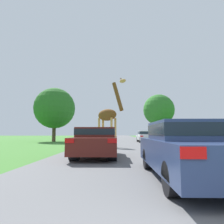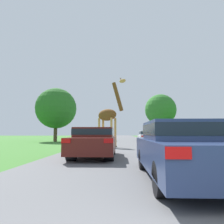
{
  "view_description": "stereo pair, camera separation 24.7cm",
  "coord_description": "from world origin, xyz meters",
  "px_view_note": "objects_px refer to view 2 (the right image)",
  "views": [
    {
      "loc": [
        -0.85,
        -0.93,
        1.11
      ],
      "look_at": [
        -1.21,
        14.86,
        2.76
      ],
      "focal_mm": 32.0,
      "sensor_mm": 36.0,
      "label": 1
    },
    {
      "loc": [
        -0.6,
        -0.92,
        1.11
      ],
      "look_at": [
        -1.21,
        14.86,
        2.76
      ],
      "focal_mm": 32.0,
      "sensor_mm": 36.0,
      "label": 2
    }
  ],
  "objects_px": {
    "tree_left_edge": "(160,110)",
    "car_queue_right": "(94,141)",
    "sign_post": "(218,135)",
    "giraffe_near_road": "(109,115)",
    "car_lead_maroon": "(184,148)",
    "car_queue_left": "(147,136)",
    "car_far_ahead": "(106,135)",
    "tree_centre_back": "(56,108)"
  },
  "relations": [
    {
      "from": "tree_centre_back",
      "to": "car_lead_maroon",
      "type": "bearing_deg",
      "value": -64.49
    },
    {
      "from": "sign_post",
      "to": "giraffe_near_road",
      "type": "bearing_deg",
      "value": 154.01
    },
    {
      "from": "car_queue_right",
      "to": "tree_left_edge",
      "type": "bearing_deg",
      "value": 71.12
    },
    {
      "from": "giraffe_near_road",
      "to": "car_far_ahead",
      "type": "xyz_separation_m",
      "value": [
        -1.01,
        12.31,
        -1.76
      ]
    },
    {
      "from": "giraffe_near_road",
      "to": "car_lead_maroon",
      "type": "relative_size",
      "value": 1.2
    },
    {
      "from": "car_lead_maroon",
      "to": "car_queue_right",
      "type": "height_order",
      "value": "car_lead_maroon"
    },
    {
      "from": "giraffe_near_road",
      "to": "tree_centre_back",
      "type": "height_order",
      "value": "tree_centre_back"
    },
    {
      "from": "car_queue_right",
      "to": "tree_centre_back",
      "type": "distance_m",
      "value": 18.44
    },
    {
      "from": "car_lead_maroon",
      "to": "giraffe_near_road",
      "type": "bearing_deg",
      "value": 102.72
    },
    {
      "from": "tree_left_edge",
      "to": "car_far_ahead",
      "type": "bearing_deg",
      "value": -156.8
    },
    {
      "from": "car_far_ahead",
      "to": "tree_centre_back",
      "type": "relative_size",
      "value": 0.66
    },
    {
      "from": "car_queue_right",
      "to": "tree_left_edge",
      "type": "xyz_separation_m",
      "value": [
        7.63,
        22.31,
        4.0
      ]
    },
    {
      "from": "giraffe_near_road",
      "to": "car_queue_right",
      "type": "relative_size",
      "value": 1.33
    },
    {
      "from": "giraffe_near_road",
      "to": "car_lead_maroon",
      "type": "distance_m",
      "value": 11.13
    },
    {
      "from": "car_far_ahead",
      "to": "tree_centre_back",
      "type": "bearing_deg",
      "value": -161.66
    },
    {
      "from": "giraffe_near_road",
      "to": "tree_left_edge",
      "type": "xyz_separation_m",
      "value": [
        7.31,
        15.87,
        2.22
      ]
    },
    {
      "from": "giraffe_near_road",
      "to": "car_queue_left",
      "type": "height_order",
      "value": "giraffe_near_road"
    },
    {
      "from": "car_lead_maroon",
      "to": "sign_post",
      "type": "distance_m",
      "value": 8.61
    },
    {
      "from": "tree_left_edge",
      "to": "car_queue_right",
      "type": "bearing_deg",
      "value": -108.88
    },
    {
      "from": "giraffe_near_road",
      "to": "car_queue_left",
      "type": "xyz_separation_m",
      "value": [
        4.07,
        8.28,
        -1.77
      ]
    },
    {
      "from": "car_far_ahead",
      "to": "tree_left_edge",
      "type": "distance_m",
      "value": 9.88
    },
    {
      "from": "giraffe_near_road",
      "to": "car_queue_right",
      "type": "xyz_separation_m",
      "value": [
        -0.32,
        -6.44,
        -1.78
      ]
    },
    {
      "from": "car_queue_right",
      "to": "car_queue_left",
      "type": "height_order",
      "value": "same"
    },
    {
      "from": "car_far_ahead",
      "to": "sign_post",
      "type": "xyz_separation_m",
      "value": [
        7.79,
        -15.61,
        0.23
      ]
    },
    {
      "from": "car_queue_right",
      "to": "tree_centre_back",
      "type": "xyz_separation_m",
      "value": [
        -7.21,
        16.58,
        3.61
      ]
    },
    {
      "from": "car_lead_maroon",
      "to": "tree_left_edge",
      "type": "xyz_separation_m",
      "value": [
        4.89,
        26.59,
        3.97
      ]
    },
    {
      "from": "tree_left_edge",
      "to": "tree_centre_back",
      "type": "relative_size",
      "value": 1.03
    },
    {
      "from": "sign_post",
      "to": "car_queue_right",
      "type": "bearing_deg",
      "value": -156.17
    },
    {
      "from": "giraffe_near_road",
      "to": "car_queue_right",
      "type": "height_order",
      "value": "giraffe_near_road"
    },
    {
      "from": "car_queue_right",
      "to": "car_queue_left",
      "type": "distance_m",
      "value": 15.36
    },
    {
      "from": "tree_centre_back",
      "to": "sign_post",
      "type": "distance_m",
      "value": 19.93
    },
    {
      "from": "car_lead_maroon",
      "to": "tree_left_edge",
      "type": "distance_m",
      "value": 27.33
    },
    {
      "from": "car_queue_right",
      "to": "car_far_ahead",
      "type": "distance_m",
      "value": 18.76
    },
    {
      "from": "car_far_ahead",
      "to": "sign_post",
      "type": "height_order",
      "value": "sign_post"
    },
    {
      "from": "car_lead_maroon",
      "to": "car_far_ahead",
      "type": "xyz_separation_m",
      "value": [
        -3.43,
        23.03,
        0.0
      ]
    },
    {
      "from": "tree_left_edge",
      "to": "car_queue_left",
      "type": "bearing_deg",
      "value": -113.12
    },
    {
      "from": "tree_centre_back",
      "to": "tree_left_edge",
      "type": "bearing_deg",
      "value": 21.1
    },
    {
      "from": "car_queue_left",
      "to": "tree_left_edge",
      "type": "relative_size",
      "value": 0.62
    },
    {
      "from": "tree_left_edge",
      "to": "tree_centre_back",
      "type": "bearing_deg",
      "value": -158.9
    },
    {
      "from": "car_queue_right",
      "to": "tree_left_edge",
      "type": "relative_size",
      "value": 0.56
    },
    {
      "from": "car_queue_left",
      "to": "car_far_ahead",
      "type": "xyz_separation_m",
      "value": [
        -5.07,
        4.03,
        0.01
      ]
    },
    {
      "from": "car_queue_right",
      "to": "sign_post",
      "type": "bearing_deg",
      "value": 23.83
    }
  ]
}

